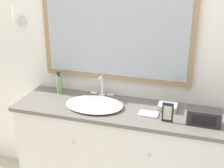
{
  "coord_description": "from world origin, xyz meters",
  "views": [
    {
      "loc": [
        0.6,
        -1.87,
        1.97
      ],
      "look_at": [
        -0.06,
        0.27,
        1.09
      ],
      "focal_mm": 50.0,
      "sensor_mm": 36.0,
      "label": 1
    }
  ],
  "objects_px": {
    "sink_basin": "(95,104)",
    "picture_frame": "(168,113)",
    "appliance_box": "(204,117)",
    "soap_bottle": "(59,84)"
  },
  "relations": [
    {
      "from": "sink_basin",
      "to": "appliance_box",
      "type": "distance_m",
      "value": 0.85
    },
    {
      "from": "soap_bottle",
      "to": "picture_frame",
      "type": "bearing_deg",
      "value": -14.64
    },
    {
      "from": "soap_bottle",
      "to": "picture_frame",
      "type": "xyz_separation_m",
      "value": [
        0.98,
        -0.26,
        -0.01
      ]
    },
    {
      "from": "sink_basin",
      "to": "picture_frame",
      "type": "distance_m",
      "value": 0.6
    },
    {
      "from": "sink_basin",
      "to": "soap_bottle",
      "type": "relative_size",
      "value": 2.38
    },
    {
      "from": "soap_bottle",
      "to": "appliance_box",
      "type": "relative_size",
      "value": 0.84
    },
    {
      "from": "sink_basin",
      "to": "picture_frame",
      "type": "xyz_separation_m",
      "value": [
        0.59,
        -0.09,
        0.05
      ]
    },
    {
      "from": "sink_basin",
      "to": "appliance_box",
      "type": "relative_size",
      "value": 2.0
    },
    {
      "from": "sink_basin",
      "to": "soap_bottle",
      "type": "bearing_deg",
      "value": 157.15
    },
    {
      "from": "sink_basin",
      "to": "appliance_box",
      "type": "height_order",
      "value": "sink_basin"
    }
  ]
}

